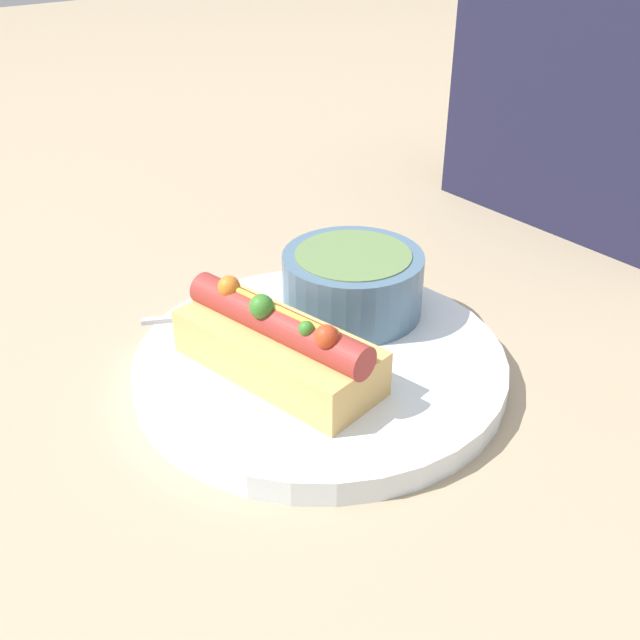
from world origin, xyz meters
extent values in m
plane|color=tan|center=(0.00, 0.00, 0.00)|extent=(4.00, 4.00, 0.00)
cylinder|color=white|center=(0.00, 0.00, 0.01)|extent=(0.28, 0.28, 0.02)
cube|color=#DBAD60|center=(0.00, -0.04, 0.04)|extent=(0.17, 0.09, 0.04)
cylinder|color=#9E332D|center=(0.00, -0.04, 0.06)|extent=(0.16, 0.05, 0.02)
sphere|color=#387A28|center=(0.05, -0.04, 0.07)|extent=(0.01, 0.01, 0.01)
sphere|color=orange|center=(0.05, -0.03, 0.07)|extent=(0.01, 0.01, 0.01)
sphere|color=#C63F1E|center=(0.05, -0.03, 0.07)|extent=(0.02, 0.02, 0.02)
sphere|color=#387A28|center=(-0.01, -0.05, 0.07)|extent=(0.02, 0.02, 0.02)
sphere|color=orange|center=(-0.05, -0.05, 0.07)|extent=(0.02, 0.02, 0.02)
sphere|color=#387A28|center=(0.03, -0.04, 0.07)|extent=(0.01, 0.01, 0.01)
cylinder|color=gold|center=(0.00, -0.04, 0.07)|extent=(0.11, 0.03, 0.01)
cylinder|color=slate|center=(-0.04, 0.06, 0.05)|extent=(0.11, 0.11, 0.05)
cylinder|color=#66844C|center=(-0.04, 0.06, 0.07)|extent=(0.09, 0.09, 0.01)
cube|color=#B7B7BC|center=(-0.10, -0.03, 0.02)|extent=(0.06, 0.11, 0.00)
ellipsoid|color=#B7B7BC|center=(-0.06, 0.03, 0.02)|extent=(0.04, 0.04, 0.01)
cube|color=#1E1E38|center=(-0.06, 0.43, 0.19)|extent=(0.31, 0.14, 0.37)
camera|label=1|loc=(0.37, -0.29, 0.33)|focal=42.00mm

